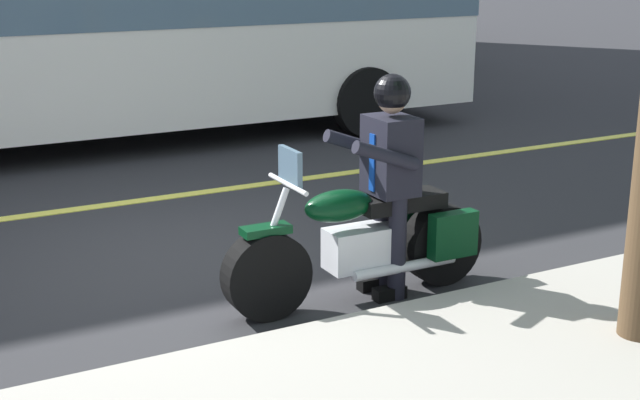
% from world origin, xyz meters
% --- Properties ---
extents(ground_plane, '(80.00, 80.00, 0.00)m').
position_xyz_m(ground_plane, '(0.00, 0.00, 0.00)').
color(ground_plane, '#28282B').
extents(lane_center_stripe, '(60.00, 0.16, 0.01)m').
position_xyz_m(lane_center_stripe, '(0.00, -2.00, 0.01)').
color(lane_center_stripe, '#E5DB4C').
rests_on(lane_center_stripe, ground_plane).
extents(motorcycle_main, '(2.21, 0.60, 1.26)m').
position_xyz_m(motorcycle_main, '(-0.89, 1.48, 0.45)').
color(motorcycle_main, black).
rests_on(motorcycle_main, ground_plane).
extents(rider_main, '(0.62, 0.55, 1.74)m').
position_xyz_m(rider_main, '(-1.08, 1.48, 1.04)').
color(rider_main, black).
rests_on(rider_main, ground_plane).
extents(bus_near, '(11.05, 2.70, 3.30)m').
position_xyz_m(bus_near, '(-0.47, -5.02, 1.87)').
color(bus_near, white).
rests_on(bus_near, ground_plane).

